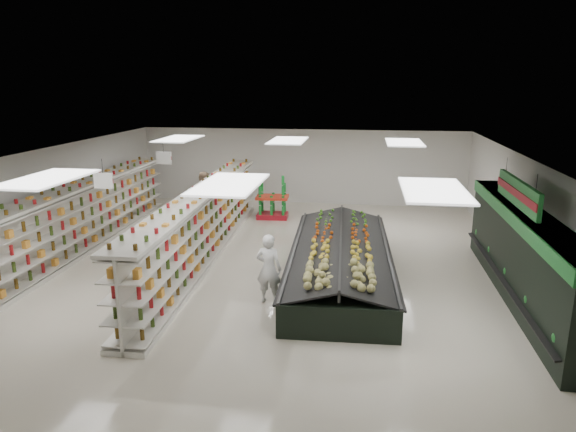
% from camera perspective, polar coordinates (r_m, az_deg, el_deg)
% --- Properties ---
extents(floor, '(16.00, 16.00, 0.00)m').
position_cam_1_polar(floor, '(15.03, -2.26, -5.38)').
color(floor, beige).
rests_on(floor, ground).
extents(ceiling, '(14.00, 16.00, 0.02)m').
position_cam_1_polar(ceiling, '(14.25, -2.39, 6.79)').
color(ceiling, white).
rests_on(ceiling, wall_back).
extents(wall_back, '(14.00, 0.02, 3.20)m').
position_cam_1_polar(wall_back, '(22.31, 1.51, 5.52)').
color(wall_back, silver).
rests_on(wall_back, floor).
extents(wall_front, '(14.00, 0.02, 3.20)m').
position_cam_1_polar(wall_front, '(7.36, -14.36, -14.72)').
color(wall_front, silver).
rests_on(wall_front, floor).
extents(wall_left, '(0.02, 16.00, 3.20)m').
position_cam_1_polar(wall_left, '(17.27, -25.80, 1.32)').
color(wall_left, silver).
rests_on(wall_left, floor).
extents(wall_right, '(0.02, 16.00, 3.20)m').
position_cam_1_polar(wall_right, '(14.96, 25.05, -0.47)').
color(wall_right, silver).
rests_on(wall_right, floor).
extents(produce_wall_case, '(0.93, 8.00, 2.20)m').
position_cam_1_polar(produce_wall_case, '(13.54, 24.72, -3.51)').
color(produce_wall_case, black).
rests_on(produce_wall_case, floor).
extents(aisle_sign_near, '(0.52, 0.06, 0.75)m').
position_cam_1_polar(aisle_sign_near, '(13.72, -19.82, 3.72)').
color(aisle_sign_near, white).
rests_on(aisle_sign_near, ceiling).
extents(aisle_sign_far, '(0.52, 0.06, 0.75)m').
position_cam_1_polar(aisle_sign_far, '(17.30, -13.64, 6.29)').
color(aisle_sign_far, white).
rests_on(aisle_sign_far, ceiling).
extents(hortifruti_banner, '(0.12, 3.20, 0.95)m').
position_cam_1_polar(hortifruti_banner, '(13.12, 24.17, 2.38)').
color(hortifruti_banner, '#207930').
rests_on(hortifruti_banner, ceiling).
extents(gondola_left, '(1.09, 12.03, 2.08)m').
position_cam_1_polar(gondola_left, '(17.06, -22.52, -0.71)').
color(gondola_left, silver).
rests_on(gondola_left, floor).
extents(gondola_center, '(1.33, 11.94, 2.06)m').
position_cam_1_polar(gondola_center, '(15.58, -9.36, -1.18)').
color(gondola_center, silver).
rests_on(gondola_center, floor).
extents(produce_island, '(2.99, 7.57, 1.12)m').
position_cam_1_polar(produce_island, '(14.06, 5.84, -4.70)').
color(produce_island, black).
rests_on(produce_island, floor).
extents(soda_endcap, '(1.28, 0.90, 1.58)m').
position_cam_1_polar(soda_endcap, '(19.86, -1.74, 1.91)').
color(soda_endcap, maroon).
rests_on(soda_endcap, floor).
extents(shopper_main, '(0.68, 0.50, 1.72)m').
position_cam_1_polar(shopper_main, '(12.23, -2.15, -5.89)').
color(shopper_main, silver).
rests_on(shopper_main, floor).
extents(shopper_background, '(0.58, 0.91, 1.84)m').
position_cam_1_polar(shopper_background, '(20.06, -9.18, 2.30)').
color(shopper_background, tan).
rests_on(shopper_background, floor).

